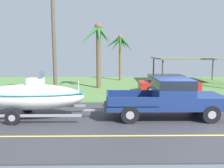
{
  "coord_description": "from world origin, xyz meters",
  "views": [
    {
      "loc": [
        -3.74,
        -10.38,
        3.19
      ],
      "look_at": [
        -3.55,
        1.7,
        1.49
      ],
      "focal_mm": 38.02,
      "sensor_mm": 36.0,
      "label": 1
    }
  ],
  "objects_px": {
    "palm_tree_near_left": "(120,47)",
    "utility_pole": "(54,32)",
    "parked_sedan_near": "(168,84)",
    "pickup_truck_towing": "(171,96)",
    "carport_awning": "(190,59)",
    "boat_on_trailer": "(30,97)",
    "palm_tree_near_right": "(98,40)"
  },
  "relations": [
    {
      "from": "palm_tree_near_left",
      "to": "utility_pole",
      "type": "distance_m",
      "value": 10.8
    },
    {
      "from": "parked_sedan_near",
      "to": "pickup_truck_towing",
      "type": "bearing_deg",
      "value": -102.72
    },
    {
      "from": "pickup_truck_towing",
      "to": "carport_awning",
      "type": "distance_m",
      "value": 13.48
    },
    {
      "from": "parked_sedan_near",
      "to": "utility_pole",
      "type": "bearing_deg",
      "value": -164.41
    },
    {
      "from": "pickup_truck_towing",
      "to": "boat_on_trailer",
      "type": "height_order",
      "value": "boat_on_trailer"
    },
    {
      "from": "parked_sedan_near",
      "to": "palm_tree_near_right",
      "type": "distance_m",
      "value": 6.72
    },
    {
      "from": "palm_tree_near_left",
      "to": "utility_pole",
      "type": "height_order",
      "value": "utility_pole"
    },
    {
      "from": "boat_on_trailer",
      "to": "parked_sedan_near",
      "type": "distance_m",
      "value": 10.62
    },
    {
      "from": "utility_pole",
      "to": "palm_tree_near_left",
      "type": "bearing_deg",
      "value": 63.69
    },
    {
      "from": "pickup_truck_towing",
      "to": "parked_sedan_near",
      "type": "bearing_deg",
      "value": 77.28
    },
    {
      "from": "boat_on_trailer",
      "to": "parked_sedan_near",
      "type": "xyz_separation_m",
      "value": [
        8.19,
        6.74,
        -0.37
      ]
    },
    {
      "from": "carport_awning",
      "to": "palm_tree_near_left",
      "type": "bearing_deg",
      "value": 165.51
    },
    {
      "from": "boat_on_trailer",
      "to": "parked_sedan_near",
      "type": "height_order",
      "value": "boat_on_trailer"
    },
    {
      "from": "carport_awning",
      "to": "utility_pole",
      "type": "distance_m",
      "value": 14.19
    },
    {
      "from": "palm_tree_near_right",
      "to": "utility_pole",
      "type": "height_order",
      "value": "utility_pole"
    },
    {
      "from": "boat_on_trailer",
      "to": "utility_pole",
      "type": "distance_m",
      "value": 5.61
    },
    {
      "from": "carport_awning",
      "to": "utility_pole",
      "type": "relative_size",
      "value": 0.82
    },
    {
      "from": "utility_pole",
      "to": "parked_sedan_near",
      "type": "bearing_deg",
      "value": 15.59
    },
    {
      "from": "pickup_truck_towing",
      "to": "parked_sedan_near",
      "type": "height_order",
      "value": "pickup_truck_towing"
    },
    {
      "from": "pickup_truck_towing",
      "to": "boat_on_trailer",
      "type": "xyz_separation_m",
      "value": [
        -6.67,
        -0.0,
        -0.01
      ]
    },
    {
      "from": "boat_on_trailer",
      "to": "carport_awning",
      "type": "bearing_deg",
      "value": 46.41
    },
    {
      "from": "carport_awning",
      "to": "pickup_truck_towing",
      "type": "bearing_deg",
      "value": -112.48
    },
    {
      "from": "parked_sedan_near",
      "to": "carport_awning",
      "type": "relative_size",
      "value": 0.63
    },
    {
      "from": "carport_awning",
      "to": "palm_tree_near_right",
      "type": "xyz_separation_m",
      "value": [
        -9.0,
        -3.46,
        1.63
      ]
    },
    {
      "from": "pickup_truck_towing",
      "to": "utility_pole",
      "type": "xyz_separation_m",
      "value": [
        -6.49,
        4.51,
        3.33
      ]
    },
    {
      "from": "pickup_truck_towing",
      "to": "parked_sedan_near",
      "type": "relative_size",
      "value": 1.29
    },
    {
      "from": "palm_tree_near_left",
      "to": "utility_pole",
      "type": "xyz_separation_m",
      "value": [
        -4.77,
        -9.66,
        0.78
      ]
    },
    {
      "from": "carport_awning",
      "to": "utility_pole",
      "type": "height_order",
      "value": "utility_pole"
    },
    {
      "from": "parked_sedan_near",
      "to": "palm_tree_near_left",
      "type": "bearing_deg",
      "value": 113.6
    },
    {
      "from": "pickup_truck_towing",
      "to": "palm_tree_near_right",
      "type": "relative_size",
      "value": 1.04
    },
    {
      "from": "boat_on_trailer",
      "to": "parked_sedan_near",
      "type": "bearing_deg",
      "value": 39.47
    },
    {
      "from": "pickup_truck_towing",
      "to": "palm_tree_near_left",
      "type": "bearing_deg",
      "value": 96.92
    }
  ]
}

